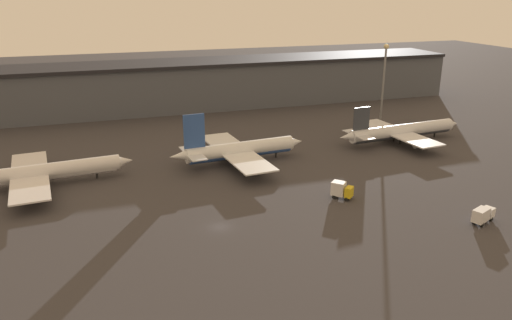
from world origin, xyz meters
The scene contains 8 objects.
ground centered at (0.00, 0.00, 0.00)m, with size 600.00×600.00×0.00m, color #383538.
terminal_building centered at (0.00, 106.19, 9.17)m, with size 248.94×25.00×18.24m.
airplane_0 centered at (-36.06, 34.54, 3.36)m, with size 45.48×36.11×12.07m.
airplane_1 centered at (14.55, 35.93, 3.61)m, with size 38.55×36.78×14.72m.
airplane_2 centered at (67.31, 38.77, 3.43)m, with size 44.74×32.55×12.33m.
service_vehicle_2 centered at (50.68, -14.85, 1.83)m, with size 6.48×4.32×3.28m.
service_vehicle_3 centered at (29.52, 5.36, 2.06)m, with size 4.89×5.01×3.82m.
lamp_post_1 centered at (74.84, 62.46, 17.10)m, with size 1.80×1.80×27.18m.
Camera 1 is at (-21.29, -86.90, 44.74)m, focal length 35.00 mm.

